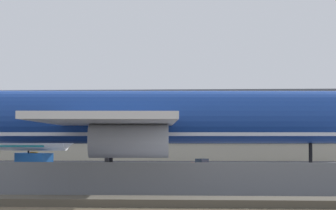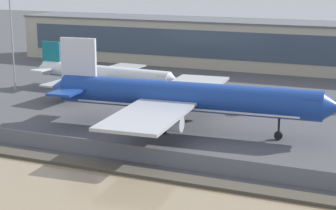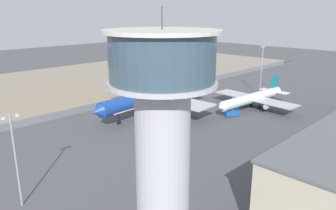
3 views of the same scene
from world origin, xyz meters
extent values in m
plane|color=#4C4C51|center=(0.00, 0.00, 0.00)|extent=(500.00, 500.00, 0.00)
cube|color=#937F60|center=(0.00, -71.00, 0.00)|extent=(320.00, 98.00, 0.01)
cube|color=#474238|center=(0.00, -20.50, 0.25)|extent=(320.00, 3.00, 0.50)
cube|color=slate|center=(0.00, -16.00, 1.28)|extent=(280.00, 0.08, 2.56)
cylinder|color=slate|center=(-98.00, -16.00, 1.28)|extent=(0.10, 0.10, 2.56)
cylinder|color=slate|center=(0.00, -16.00, 1.28)|extent=(0.10, 0.10, 2.56)
cylinder|color=#193D93|center=(3.33, 2.74, 6.39)|extent=(47.96, 8.98, 5.22)
cone|color=#193D93|center=(28.54, 4.74, 6.39)|extent=(3.77, 5.21, 4.96)
cone|color=#193D93|center=(-21.87, 0.73, 6.39)|extent=(3.75, 4.95, 4.69)
cube|color=#232D3D|center=(25.21, 4.48, 7.04)|extent=(3.21, 4.65, 1.56)
cube|color=silver|center=(3.33, 2.74, 4.96)|extent=(40.75, 7.38, 0.94)
cube|color=#B7BABF|center=(0.05, 13.96, 5.74)|extent=(12.28, 23.66, 0.52)
cube|color=#B7BABF|center=(1.86, -8.87, 5.74)|extent=(12.28, 23.66, 0.52)
cylinder|color=#B7BABF|center=(1.62, 12.25, 4.04)|extent=(6.88, 3.39, 2.87)
cylinder|color=#B7BABF|center=(3.15, -6.93, 4.04)|extent=(6.88, 3.39, 2.87)
cube|color=silver|center=(-17.59, 1.07, 11.61)|extent=(7.18, 1.19, 8.87)
cube|color=#193D93|center=(-17.92, 5.25, 6.78)|extent=(5.42, 8.75, 0.42)
cube|color=#193D93|center=(-17.26, -3.11, 6.78)|extent=(5.42, 8.75, 0.42)
cylinder|color=black|center=(19.98, 4.06, 2.26)|extent=(0.37, 0.37, 3.05)
cylinder|color=black|center=(19.98, 4.06, 0.73)|extent=(1.50, 0.69, 1.46)
cylinder|color=black|center=(-0.21, 5.20, 2.26)|extent=(0.42, 0.42, 3.05)
cylinder|color=black|center=(-0.21, 5.20, 0.73)|extent=(1.77, 1.30, 1.68)
cylinder|color=black|center=(0.22, -0.26, 2.26)|extent=(0.42, 0.42, 3.05)
cylinder|color=black|center=(0.22, -0.26, 0.73)|extent=(1.77, 1.30, 1.68)
cylinder|color=white|center=(-26.79, 26.38, 4.47)|extent=(35.18, 5.97, 3.65)
cone|color=white|center=(-8.32, 25.15, 4.47)|extent=(2.60, 3.61, 3.46)
cone|color=white|center=(-45.26, 27.62, 4.47)|extent=(2.58, 3.43, 3.28)
cube|color=#232D3D|center=(-10.72, 25.31, 4.92)|extent=(2.21, 3.23, 1.09)
cube|color=#14707A|center=(-26.79, 26.38, 3.46)|extent=(29.89, 4.89, 0.66)
cube|color=#B7BABF|center=(-27.98, 34.88, 4.01)|extent=(8.81, 17.28, 0.36)
cube|color=#B7BABF|center=(-29.10, 18.11, 4.01)|extent=(8.81, 17.28, 0.36)
cylinder|color=#B7BABF|center=(-27.02, 33.47, 2.83)|extent=(5.03, 2.33, 2.01)
cylinder|color=#B7BABF|center=(-27.96, 19.39, 2.83)|extent=(5.03, 2.33, 2.01)
cube|color=#14707A|center=(-42.17, 27.41, 8.11)|extent=(5.27, 0.79, 6.20)
cube|color=white|center=(-41.96, 30.48, 4.74)|extent=(3.90, 6.38, 0.29)
cube|color=white|center=(-42.37, 24.33, 4.74)|extent=(3.90, 6.38, 0.29)
cylinder|color=black|center=(-14.56, 25.57, 1.58)|extent=(0.26, 0.26, 2.13)
cylinder|color=black|center=(-14.56, 25.57, 0.51)|extent=(1.05, 0.47, 1.02)
cylinder|color=black|center=(-29.11, 28.46, 1.58)|extent=(0.29, 0.29, 2.13)
cylinder|color=black|center=(-29.11, 28.46, 0.51)|extent=(1.23, 0.90, 1.17)
cylinder|color=black|center=(-29.36, 24.64, 1.58)|extent=(0.29, 0.29, 2.13)
cylinder|color=black|center=(-29.36, 24.64, 0.51)|extent=(1.23, 0.90, 1.17)
cube|color=red|center=(8.71, 18.84, 0.75)|extent=(3.43, 3.35, 1.11)
cube|color=#283847|center=(9.01, 18.57, 1.55)|extent=(1.69, 1.70, 0.50)
cylinder|color=black|center=(9.90, 18.66, 0.35)|extent=(0.66, 0.64, 0.70)
cylinder|color=black|center=(8.98, 17.67, 0.35)|extent=(0.66, 0.64, 0.70)
cylinder|color=black|center=(8.45, 20.01, 0.35)|extent=(0.66, 0.64, 0.70)
cylinder|color=black|center=(7.52, 19.01, 0.35)|extent=(0.66, 0.64, 0.70)
cube|color=#19519E|center=(-13.93, 26.00, 1.27)|extent=(5.58, 4.31, 2.07)
cube|color=#283847|center=(-15.54, 26.86, 1.66)|extent=(1.95, 2.30, 0.83)
cube|color=orange|center=(-13.93, 26.00, 2.40)|extent=(0.94, 1.16, 0.16)
cylinder|color=black|center=(-15.79, 25.94, 0.42)|extent=(0.84, 0.59, 0.84)
cylinder|color=black|center=(-14.91, 27.58, 0.42)|extent=(0.84, 0.59, 0.84)
cylinder|color=black|center=(-12.95, 24.42, 0.42)|extent=(0.84, 0.59, 0.84)
cylinder|color=black|center=(-12.07, 26.06, 0.42)|extent=(0.84, 0.59, 0.84)
cylinder|color=#ADADB2|center=(56.91, 63.20, 14.24)|extent=(6.51, 6.51, 28.48)
cylinder|color=#ADADB2|center=(56.91, 63.20, 28.73)|extent=(12.37, 12.37, 0.50)
cylinder|color=#384C5B|center=(56.91, 63.20, 31.59)|extent=(11.76, 11.76, 5.21)
cylinder|color=beige|center=(56.91, 63.20, 34.39)|extent=(12.99, 12.99, 0.40)
cylinder|color=#333338|center=(56.91, 63.20, 35.79)|extent=(0.12, 0.12, 2.40)
cylinder|color=#93969B|center=(62.26, 29.28, 9.36)|extent=(0.36, 0.36, 18.72)
cube|color=#93969B|center=(62.26, 29.28, 18.47)|extent=(3.20, 0.24, 0.24)
cube|color=silver|center=(61.06, 29.28, 18.17)|extent=(0.60, 0.40, 0.44)
cube|color=silver|center=(63.46, 29.28, 18.17)|extent=(0.60, 0.40, 0.44)
cylinder|color=#93969B|center=(-46.66, 18.41, 11.20)|extent=(0.36, 0.36, 22.40)
cube|color=#93969B|center=(-46.66, 18.41, 22.15)|extent=(3.20, 0.24, 0.24)
cube|color=silver|center=(-47.86, 18.41, 21.85)|extent=(0.60, 0.40, 0.44)
cube|color=silver|center=(-45.46, 18.41, 21.85)|extent=(0.60, 0.40, 0.44)
camera|label=1|loc=(9.97, -61.86, 4.17)|focal=70.00mm
camera|label=2|loc=(38.99, -87.99, 28.19)|focal=60.00mm
camera|label=3|loc=(81.83, 88.88, 36.48)|focal=35.00mm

